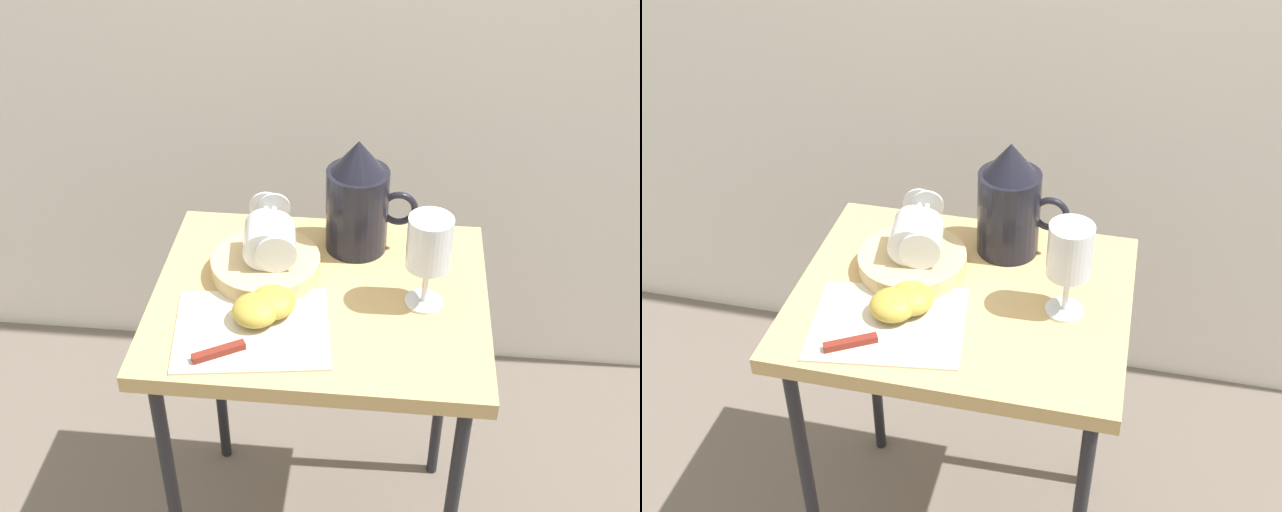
% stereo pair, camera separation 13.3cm
% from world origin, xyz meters
% --- Properties ---
extents(table, '(0.57, 0.46, 0.66)m').
position_xyz_m(table, '(0.00, 0.00, 0.60)').
color(table, tan).
rests_on(table, ground_plane).
extents(linen_napkin, '(0.27, 0.23, 0.00)m').
position_xyz_m(linen_napkin, '(-0.10, -0.10, 0.67)').
color(linen_napkin, beige).
rests_on(linen_napkin, table).
extents(basket_tray, '(0.19, 0.19, 0.03)m').
position_xyz_m(basket_tray, '(-0.10, 0.05, 0.68)').
color(basket_tray, tan).
rests_on(basket_tray, table).
extents(pitcher, '(0.16, 0.11, 0.22)m').
position_xyz_m(pitcher, '(0.05, 0.15, 0.75)').
color(pitcher, black).
rests_on(pitcher, table).
extents(wine_glass_upright, '(0.07, 0.07, 0.17)m').
position_xyz_m(wine_glass_upright, '(0.17, -0.01, 0.78)').
color(wine_glass_upright, silver).
rests_on(wine_glass_upright, table).
extents(wine_glass_tipped_near, '(0.09, 0.15, 0.07)m').
position_xyz_m(wine_glass_tipped_near, '(-0.10, 0.05, 0.74)').
color(wine_glass_tipped_near, silver).
rests_on(wine_glass_tipped_near, basket_tray).
extents(wine_glass_tipped_far, '(0.09, 0.16, 0.07)m').
position_xyz_m(wine_glass_tipped_far, '(-0.08, 0.05, 0.73)').
color(wine_glass_tipped_far, silver).
rests_on(wine_glass_tipped_far, basket_tray).
extents(apple_half_left, '(0.08, 0.08, 0.04)m').
position_xyz_m(apple_half_left, '(-0.10, -0.08, 0.69)').
color(apple_half_left, '#B29938').
rests_on(apple_half_left, linen_napkin).
extents(apple_half_right, '(0.08, 0.08, 0.04)m').
position_xyz_m(apple_half_right, '(-0.07, -0.06, 0.69)').
color(apple_half_right, '#B29938').
rests_on(apple_half_right, linen_napkin).
extents(knife, '(0.20, 0.13, 0.01)m').
position_xyz_m(knife, '(-0.11, -0.15, 0.67)').
color(knife, silver).
rests_on(knife, linen_napkin).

